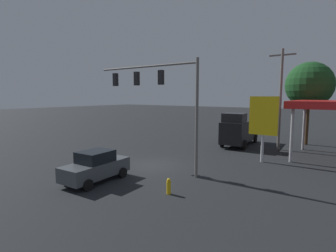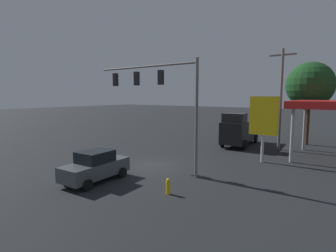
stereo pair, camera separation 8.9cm
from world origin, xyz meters
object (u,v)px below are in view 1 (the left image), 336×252
at_px(traffic_signal_assembly, 158,89).
at_px(utility_pole, 280,97).
at_px(price_sign, 264,118).
at_px(street_tree, 309,85).
at_px(fire_hydrant, 169,186).
at_px(delivery_truck, 239,130).
at_px(sedan_far, 96,166).

height_order(traffic_signal_assembly, utility_pole, utility_pole).
xyz_separation_m(price_sign, street_tree, (-1.73, -10.51, 2.87)).
height_order(traffic_signal_assembly, fire_hydrant, traffic_signal_assembly).
bearing_deg(price_sign, street_tree, -99.36).
distance_m(utility_pole, delivery_truck, 5.31).
bearing_deg(fire_hydrant, sedan_far, 10.06).
height_order(delivery_truck, sedan_far, delivery_truck).
relative_size(sedan_far, fire_hydrant, 5.10).
relative_size(traffic_signal_assembly, price_sign, 1.66).
bearing_deg(delivery_truck, traffic_signal_assembly, -10.64).
distance_m(utility_pole, street_tree, 5.19).
bearing_deg(street_tree, traffic_signal_assembly, 67.03).
relative_size(delivery_truck, sedan_far, 1.55).
xyz_separation_m(traffic_signal_assembly, sedan_far, (1.56, 4.35, -4.84)).
distance_m(sedan_far, fire_hydrant, 5.08).
bearing_deg(delivery_truck, fire_hydrant, 2.99).
xyz_separation_m(traffic_signal_assembly, delivery_truck, (-1.42, -12.46, -4.10)).
relative_size(traffic_signal_assembly, street_tree, 0.99).
distance_m(traffic_signal_assembly, street_tree, 18.60).
xyz_separation_m(utility_pole, price_sign, (-0.09, 5.82, -1.60)).
distance_m(delivery_truck, street_tree, 8.85).
relative_size(traffic_signal_assembly, sedan_far, 1.96).
height_order(utility_pole, delivery_truck, utility_pole).
height_order(utility_pole, street_tree, utility_pole).
bearing_deg(fire_hydrant, price_sign, -101.83).
relative_size(utility_pole, fire_hydrant, 11.13).
relative_size(sedan_far, street_tree, 0.50).
height_order(traffic_signal_assembly, street_tree, street_tree).
xyz_separation_m(sedan_far, fire_hydrant, (-4.97, -0.88, -0.51)).
bearing_deg(sedan_far, fire_hydrant, 96.91).
bearing_deg(traffic_signal_assembly, fire_hydrant, 134.52).
bearing_deg(fire_hydrant, traffic_signal_assembly, -45.48).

